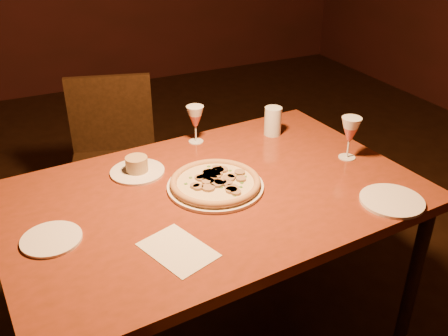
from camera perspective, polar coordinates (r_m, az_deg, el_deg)
name	(u,v)px	position (r m, az deg, el deg)	size (l,w,h in m)	color
floor	(225,318)	(2.47, 0.14, -16.80)	(7.00, 7.00, 0.00)	black
dining_table	(213,208)	(1.87, -1.27, -4.55)	(1.58, 1.08, 0.81)	maroon
chair_far	(114,156)	(2.75, -12.46, 1.33)	(0.55, 0.55, 0.93)	black
pizza_plate	(215,183)	(1.84, -1.00, -1.73)	(0.36, 0.36, 0.04)	white
ramekin_saucer	(137,168)	(1.97, -9.91, 0.02)	(0.21, 0.21, 0.07)	white
wine_glass_far	(196,124)	(2.17, -3.27, 5.00)	(0.08, 0.08, 0.17)	#C15550
wine_glass_right	(349,138)	(2.09, 14.14, 3.33)	(0.08, 0.08, 0.18)	#C15550
water_tumbler	(273,121)	(2.26, 5.61, 5.36)	(0.08, 0.08, 0.13)	silver
side_plate_left	(51,239)	(1.68, -19.12, -7.68)	(0.19, 0.19, 0.01)	white
side_plate_near	(392,201)	(1.86, 18.63, -3.57)	(0.23, 0.23, 0.01)	white
menu_card	(178,250)	(1.55, -5.29, -9.30)	(0.16, 0.23, 0.00)	silver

